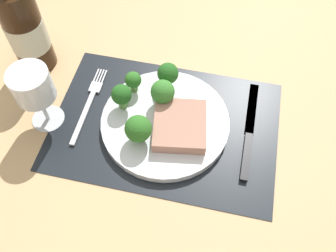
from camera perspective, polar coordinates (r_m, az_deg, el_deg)
The scene contains 13 objects.
ground_plane at distance 73.62cm, azimuth -0.44°, elevation -0.52°, with size 140.00×110.00×3.00cm, color tan.
placemat at distance 72.22cm, azimuth -0.45°, elevation 0.17°, with size 44.08×30.20×0.30cm, color black.
plate at distance 71.42cm, azimuth -0.46°, elevation 0.58°, with size 25.02×25.02×1.60cm, color silver.
steak at distance 68.64cm, azimuth 1.87°, elevation 0.09°, with size 9.79×10.83×2.50cm, color tan.
broccoli_front_edge at distance 70.40cm, azimuth -7.26°, elevation 4.79°, with size 3.99×3.99×5.71cm.
broccoli_near_steak at distance 72.98cm, azimuth -0.02°, elevation 8.14°, with size 4.28×4.28×5.95cm.
broccoli_back_left at distance 70.12cm, azimuth -0.84°, elevation 5.34°, with size 4.68×4.68×6.10cm.
broccoli_center at distance 65.63cm, azimuth -4.67°, elevation -0.46°, with size 4.99×4.99×6.19cm.
broccoli_near_fork at distance 73.17cm, azimuth -5.47°, elevation 7.08°, with size 3.34×3.34×4.78cm.
fork at distance 76.37cm, azimuth -12.27°, elevation 3.43°, with size 2.40×19.20×0.50cm.
knife at distance 71.96cm, azimuth 12.50°, elevation -1.66°, with size 1.80×23.00×0.80cm.
wine_bottle at distance 80.67cm, azimuth -21.48°, elevation 14.05°, with size 7.97×7.97×27.32cm.
wine_glass at distance 69.43cm, azimuth -20.33°, elevation 5.57°, with size 7.38×7.38×13.75cm.
Camera 1 is at (8.89, -37.73, 61.08)cm, focal length 39.00 mm.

